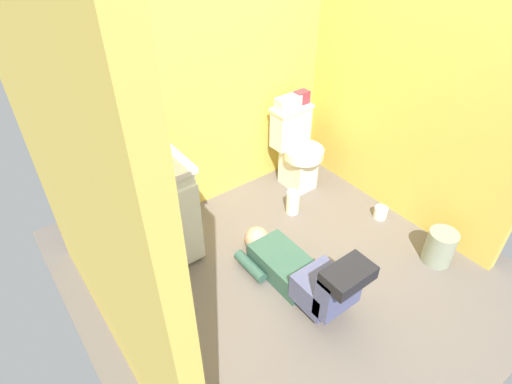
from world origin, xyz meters
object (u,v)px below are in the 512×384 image
(bottle_clear, at_px, (144,146))
(paper_towel_roll, at_px, (293,202))
(bottle_green, at_px, (112,152))
(trash_can, at_px, (440,247))
(vanity_cabinet, at_px, (149,213))
(tissue_box, at_px, (288,102))
(soap_dispenser, at_px, (100,158))
(faucet, at_px, (128,150))
(bottle_white, at_px, (134,151))
(toilet, at_px, (296,149))
(person_plumber, at_px, (302,272))
(toiletry_bag, at_px, (301,97))
(toilet_paper_roll, at_px, (381,212))
(bottle_blue, at_px, (126,155))

(bottle_clear, bearing_deg, paper_towel_roll, -18.15)
(bottle_green, height_order, trash_can, bottle_green)
(vanity_cabinet, relative_size, paper_towel_roll, 3.79)
(vanity_cabinet, distance_m, tissue_box, 1.48)
(bottle_green, bearing_deg, soap_dispenser, -177.70)
(faucet, distance_m, tissue_box, 1.42)
(bottle_white, bearing_deg, toilet, -1.07)
(person_plumber, distance_m, toiletry_bag, 1.55)
(person_plumber, xyz_separation_m, trash_can, (1.00, -0.40, -0.04))
(bottle_clear, relative_size, toilet_paper_roll, 1.11)
(faucet, bearing_deg, person_plumber, -58.05)
(person_plumber, distance_m, bottle_white, 1.38)
(tissue_box, xyz_separation_m, bottle_blue, (-1.46, -0.09, 0.08))
(bottle_blue, bearing_deg, bottle_green, 148.28)
(bottle_blue, bearing_deg, person_plumber, -55.06)
(vanity_cabinet, relative_size, soap_dispenser, 4.94)
(faucet, bearing_deg, soap_dispenser, -173.99)
(toilet, height_order, bottle_green, bottle_green)
(bottle_green, xyz_separation_m, bottle_clear, (0.21, -0.02, -0.02))
(bottle_clear, height_order, trash_can, bottle_clear)
(faucet, distance_m, trash_can, 2.33)
(bottle_green, distance_m, bottle_blue, 0.09)
(bottle_blue, height_order, paper_towel_roll, bottle_blue)
(soap_dispenser, bearing_deg, toilet_paper_roll, -24.23)
(faucet, relative_size, person_plumber, 0.09)
(bottle_clear, bearing_deg, bottle_white, -178.14)
(trash_can, bearing_deg, toilet, 97.92)
(person_plumber, distance_m, tissue_box, 1.46)
(person_plumber, height_order, bottle_clear, bottle_clear)
(person_plumber, xyz_separation_m, paper_towel_roll, (0.51, 0.67, -0.07))
(toilet, bearing_deg, person_plumber, -129.17)
(toilet, distance_m, bottle_blue, 1.59)
(bottle_white, distance_m, paper_towel_roll, 1.41)
(toiletry_bag, bearing_deg, bottle_white, -177.64)
(toilet, distance_m, faucet, 1.55)
(vanity_cabinet, bearing_deg, toiletry_bag, 6.32)
(bottle_white, distance_m, toilet_paper_roll, 2.06)
(faucet, relative_size, trash_can, 0.36)
(toilet, xyz_separation_m, toilet_paper_roll, (0.25, -0.82, -0.32))
(bottle_green, distance_m, bottle_white, 0.14)
(vanity_cabinet, distance_m, bottle_clear, 0.49)
(faucet, distance_m, toilet_paper_roll, 2.10)
(soap_dispenser, height_order, bottle_clear, soap_dispenser)
(toilet_paper_roll, bearing_deg, toiletry_bag, 99.33)
(bottle_white, bearing_deg, person_plumber, -58.37)
(soap_dispenser, bearing_deg, trash_can, -37.88)
(person_plumber, height_order, bottle_white, bottle_white)
(toilet, height_order, vanity_cabinet, vanity_cabinet)
(toilet_paper_roll, bearing_deg, bottle_blue, 155.00)
(faucet, bearing_deg, vanity_cabinet, -88.69)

